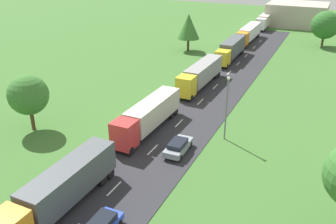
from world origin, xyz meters
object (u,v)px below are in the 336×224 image
truck_lead (61,188)px  tree_oak (188,26)px  truck_fourth (231,49)px  truck_sixth (265,20)px  car_third (178,146)px  tree_birch (28,95)px  distant_building (297,14)px  truck_second (148,115)px  truck_third (201,74)px  truck_fifth (249,33)px  tree_maple (325,25)px  lamppost_second (227,105)px

truck_lead → tree_oak: 54.17m
truck_fourth → truck_sixth: bearing=90.4°
truck_sixth → car_third: (5.24, -72.46, -1.29)m
truck_fourth → tree_birch: 42.31m
truck_sixth → distant_building: size_ratio=0.79×
tree_birch → truck_second: bearing=23.3°
truck_third → tree_oak: size_ratio=1.79×
truck_second → truck_fifth: 50.93m
truck_fifth → truck_sixth: size_ratio=1.18×
tree_maple → lamppost_second: bearing=-98.0°
tree_maple → car_third: bearing=-100.8°
distant_building → truck_second: bearing=-95.6°
tree_oak → tree_maple: tree_oak is taller
truck_second → car_third: size_ratio=2.91×
truck_fourth → tree_oak: 11.08m
truck_lead → lamppost_second: 20.13m
lamppost_second → distant_building: bearing=91.1°
truck_third → lamppost_second: size_ratio=1.84×
tree_birch → truck_fourth: bearing=71.4°
truck_third → tree_birch: bearing=-120.4°
car_third → lamppost_second: (3.63, 5.26, 3.48)m
truck_fourth → tree_oak: (-10.29, 2.70, 3.08)m
tree_birch → truck_fifth: bearing=77.0°
truck_second → tree_maple: 56.03m
car_third → tree_oak: size_ratio=0.57×
lamppost_second → distant_building: 74.73m
truck_lead → tree_maple: 71.44m
car_third → lamppost_second: 7.27m
truck_lead → tree_oak: bearing=100.8°
truck_lead → distant_building: size_ratio=0.81×
tree_maple → distant_building: (-8.68, 23.13, -1.72)m
truck_second → truck_fourth: (0.40, 34.41, 0.07)m
truck_second → truck_fifth: truck_second is taller
truck_second → tree_birch: (-13.08, -5.62, 2.44)m
truck_fifth → lamppost_second: bearing=-79.6°
tree_maple → truck_fifth: bearing=-170.8°
truck_fifth → tree_oak: bearing=-125.6°
truck_sixth → car_third: truck_sixth is taller
truck_fifth → car_third: truck_fifth is taller
truck_sixth → tree_birch: size_ratio=1.80×
truck_sixth → truck_third: bearing=-89.8°
truck_third → tree_birch: size_ratio=2.02×
distant_building → truck_fifth: bearing=-106.4°
tree_oak → truck_sixth: bearing=72.6°
truck_fourth → car_third: 38.05m
tree_maple → tree_birch: bearing=-116.4°
tree_birch → tree_maple: 66.05m
truck_lead → truck_third: 33.26m
truck_lead → truck_fourth: (0.17, 50.42, 0.03)m
truck_fourth → car_third: size_ratio=3.06×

